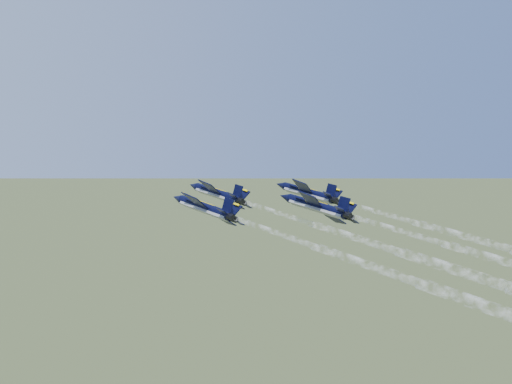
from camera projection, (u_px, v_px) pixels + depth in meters
jet_lead at (217, 194)px, 111.27m from camera, size 9.58×14.64×5.96m
jet_left at (204, 208)px, 96.05m from camera, size 9.58×14.64×5.96m
jet_right at (307, 193)px, 112.35m from camera, size 9.58×14.64×5.96m
jet_slot at (316, 206)px, 97.42m from camera, size 9.58×14.64×5.96m
smoke_trail_lead at (477, 230)px, 79.18m from camera, size 15.01×61.44×2.48m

